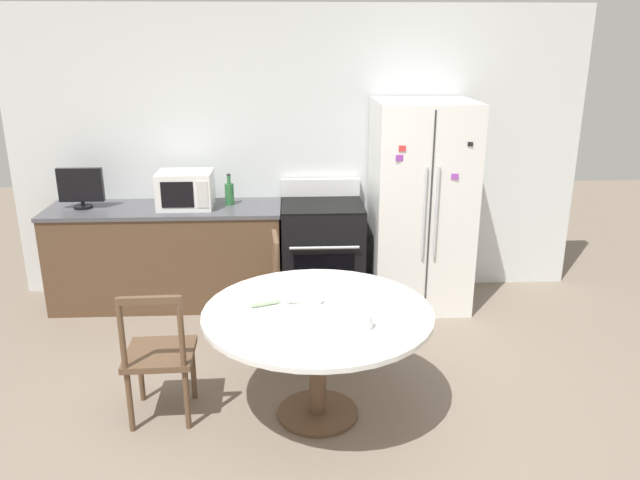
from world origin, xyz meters
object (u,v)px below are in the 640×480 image
Objects in this scene: oven_range at (322,252)px; dining_chair_left at (159,356)px; countertop_tv at (81,187)px; counter_bottle at (229,193)px; dining_chair_far at (297,293)px; refrigerator at (420,206)px; microwave at (186,190)px; candle_glass at (364,323)px.

oven_range is 1.20× the size of dining_chair_left.
counter_bottle is at bearing 2.43° from countertop_tv.
dining_chair_far is (0.87, 0.95, 0.00)m from dining_chair_left.
dining_chair_left is at bearing -46.66° from dining_chair_far.
refrigerator is 2.05m from microwave.
countertop_tv is 0.42× the size of dining_chair_left.
countertop_tv is at bearing 178.09° from refrigerator.
dining_chair_far is 1.34m from candle_glass.
oven_range is at bearing 56.55° from dining_chair_left.
dining_chair_far is (-0.24, -0.85, -0.03)m from oven_range.
refrigerator reaches higher than candle_glass.
microwave is at bearing 177.91° from refrigerator.
dining_chair_left is (0.97, -1.83, -0.65)m from countertop_tv.
countertop_tv is 1.27m from counter_bottle.
dining_chair_left is (-1.11, -1.80, -0.03)m from oven_range.
countertop_tv reaches higher than counter_bottle.
countertop_tv is at bearing 136.19° from candle_glass.
microwave is 0.52× the size of dining_chair_far.
microwave is at bearing -1.51° from countertop_tv.
counter_bottle is at bearing 113.54° from candle_glass.
oven_range is at bearing 159.96° from dining_chair_far.
countertop_tv is at bearing -177.57° from counter_bottle.
refrigerator reaches higher than counter_bottle.
dining_chair_left is at bearing -98.85° from counter_bottle.
oven_range is 0.88m from dining_chair_far.
microwave is 1.42m from dining_chair_far.
refrigerator is 3.89× the size of microwave.
candle_glass is (0.37, -1.25, 0.34)m from dining_chair_far.
candle_glass is at bearing -66.46° from counter_bottle.
countertop_tv is (-2.09, 0.03, 0.62)m from oven_range.
oven_range is 1.20× the size of dining_chair_far.
candle_glass is at bearing -43.81° from countertop_tv.
oven_range is (-0.86, 0.07, -0.44)m from refrigerator.
dining_chair_left is (-1.97, -1.74, -0.47)m from refrigerator.
oven_range is at bearing 93.59° from candle_glass.
counter_bottle is 0.31× the size of dining_chair_far.
dining_chair_left reaches higher than candle_glass.
microwave is (-2.05, 0.07, 0.15)m from refrigerator.
counter_bottle is (-0.82, 0.09, 0.54)m from oven_range.
countertop_tv is at bearing 179.13° from oven_range.
countertop_tv is at bearing -119.72° from dining_chair_far.
counter_bottle is (-1.68, 0.15, 0.10)m from refrigerator.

